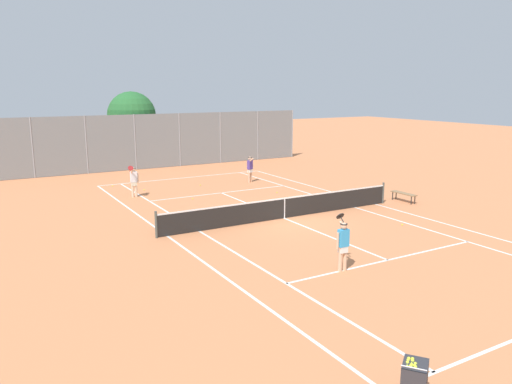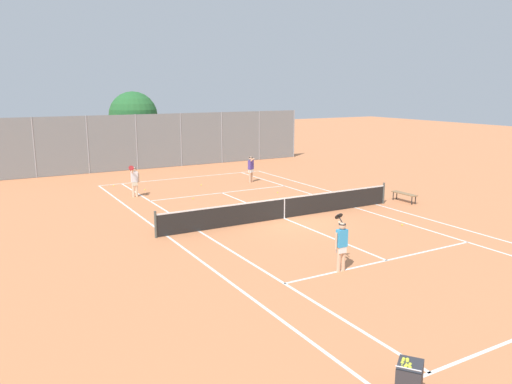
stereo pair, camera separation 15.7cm
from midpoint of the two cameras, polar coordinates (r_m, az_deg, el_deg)
The scene contains 16 objects.
ground_plane at distance 22.41m, azimuth 3.06°, elevation -3.03°, with size 120.00×120.00×0.00m, color #CC7A4C.
court_line_markings at distance 22.41m, azimuth 3.06°, elevation -3.02°, with size 11.10×23.90×0.01m.
tennis_net at distance 22.28m, azimuth 3.07°, elevation -1.76°, with size 12.00×0.10×1.07m.
ball_cart at distance 10.09m, azimuth 17.19°, elevation -19.77°, with size 0.78×0.75×0.96m.
player_near_side at distance 16.06m, azimuth 9.63°, elevation -5.77°, with size 0.67×0.73×1.77m.
player_far_left at distance 27.33m, azimuth -13.94°, elevation 1.33°, with size 0.69×0.73×1.77m.
player_far_right at distance 30.74m, azimuth -0.83°, elevation 2.79°, with size 0.44×0.56×1.60m.
loose_tennis_ball_0 at distance 30.80m, azimuth -16.21°, elevation 0.67°, with size 0.07×0.07×0.07m, color #D1DB33.
loose_tennis_ball_1 at distance 27.73m, azimuth 2.25°, elevation -0.06°, with size 0.07×0.07×0.07m, color #D1DB33.
loose_tennis_ball_2 at distance 29.16m, azimuth -12.82°, elevation 0.24°, with size 0.07×0.07×0.07m, color #D1DB33.
loose_tennis_ball_3 at distance 30.04m, azimuth -6.54°, elevation 0.80°, with size 0.07×0.07×0.07m, color #D1DB33.
loose_tennis_ball_4 at distance 22.11m, azimuth 16.17°, elevation -3.61°, with size 0.07×0.07×0.07m, color #D1DB33.
loose_tennis_ball_5 at distance 26.39m, azimuth -7.41°, elevation -0.76°, with size 0.07×0.07×0.07m, color #D1DB33.
courtside_bench at distance 26.60m, azimuth 16.37°, elevation -0.22°, with size 0.36×1.50×0.47m.
back_fence at distance 36.98m, azimuth -11.26°, elevation 5.74°, with size 23.55×0.08×3.93m.
tree_behind_left at distance 38.42m, azimuth -14.23°, elevation 8.25°, with size 3.55×3.55×5.49m.
Camera 1 is at (-11.95, -18.07, 5.73)m, focal length 35.00 mm.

